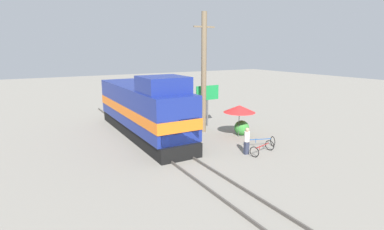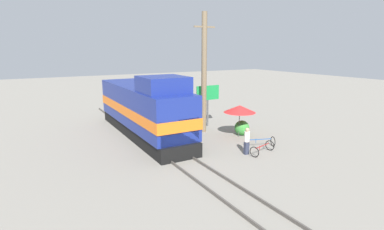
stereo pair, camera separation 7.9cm
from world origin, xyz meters
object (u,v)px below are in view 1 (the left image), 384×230
(billboard_sign, at_px, (207,96))
(person_bystander, at_px, (247,140))
(bicycle_spare, at_px, (260,142))
(utility_pole, at_px, (204,73))
(locomotive, at_px, (144,110))
(bicycle, at_px, (262,148))
(vendor_umbrella, at_px, (239,109))

(billboard_sign, distance_m, person_bystander, 7.67)
(billboard_sign, bearing_deg, bicycle_spare, -89.90)
(bicycle_spare, bearing_deg, utility_pole, -147.22)
(utility_pole, distance_m, billboard_sign, 2.78)
(bicycle_spare, bearing_deg, person_bystander, -50.52)
(billboard_sign, bearing_deg, person_bystander, -103.29)
(locomotive, relative_size, billboard_sign, 3.76)
(billboard_sign, height_order, person_bystander, billboard_sign)
(bicycle, bearing_deg, locomotive, -161.63)
(bicycle, xyz_separation_m, bicycle_spare, (0.79, 1.07, 0.01))
(bicycle_spare, bearing_deg, locomotive, -118.79)
(locomotive, bearing_deg, utility_pole, -14.53)
(vendor_umbrella, xyz_separation_m, bicycle, (-1.09, -3.76, -1.80))
(vendor_umbrella, distance_m, bicycle_spare, 3.25)
(utility_pole, xyz_separation_m, vendor_umbrella, (1.59, -2.52, -2.53))
(locomotive, height_order, person_bystander, locomotive)
(locomotive, relative_size, utility_pole, 1.42)
(utility_pole, height_order, vendor_umbrella, utility_pole)
(utility_pole, bearing_deg, person_bystander, -94.34)
(utility_pole, relative_size, person_bystander, 5.34)
(utility_pole, height_order, bicycle, utility_pole)
(bicycle, distance_m, bicycle_spare, 1.33)
(locomotive, relative_size, bicycle_spare, 6.55)
(locomotive, relative_size, person_bystander, 7.58)
(vendor_umbrella, bearing_deg, locomotive, 148.88)
(bicycle_spare, bearing_deg, vendor_umbrella, -167.48)
(person_bystander, bearing_deg, bicycle, -24.00)
(utility_pole, relative_size, vendor_umbrella, 3.83)
(billboard_sign, bearing_deg, utility_pole, -131.94)
(locomotive, bearing_deg, bicycle, -56.07)
(person_bystander, relative_size, bicycle, 0.88)
(bicycle_spare, bearing_deg, billboard_sign, -160.97)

